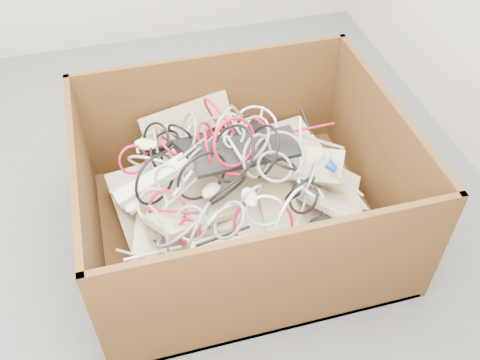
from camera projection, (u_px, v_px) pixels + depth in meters
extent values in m
plane|color=#565659|center=(173.00, 204.00, 2.53)|extent=(3.00, 3.00, 0.00)
cube|color=#3E210F|center=(241.00, 228.00, 2.41)|extent=(1.26, 1.05, 0.03)
cube|color=#3E210F|center=(213.00, 109.00, 2.55)|extent=(1.26, 0.03, 0.59)
cube|color=#3E210F|center=(280.00, 286.00, 1.86)|extent=(1.26, 0.02, 0.59)
cube|color=#3E210F|center=(379.00, 157.00, 2.32)|extent=(0.02, 1.00, 0.59)
cube|color=#3E210F|center=(89.00, 213.00, 2.10)|extent=(0.03, 1.00, 0.59)
cube|color=#C7B194|center=(240.00, 214.00, 2.37)|extent=(1.10, 0.95, 0.20)
cube|color=#C7B194|center=(220.00, 219.00, 2.25)|extent=(0.79, 0.71, 0.21)
cube|color=#C3BD89|center=(159.00, 176.00, 2.35)|extent=(0.44, 0.34, 0.10)
cube|color=#C3BD89|center=(316.00, 168.00, 2.40)|extent=(0.42, 0.34, 0.18)
cube|color=#C3BD89|center=(282.00, 222.00, 2.17)|extent=(0.20, 0.44, 0.03)
cube|color=#C3BD89|center=(198.00, 223.00, 2.14)|extent=(0.43, 0.18, 0.17)
cube|color=#C3BD89|center=(346.00, 211.00, 2.17)|extent=(0.31, 0.42, 0.18)
cube|color=#C3BD89|center=(186.00, 120.00, 2.46)|extent=(0.44, 0.15, 0.18)
cube|color=#C3BD89|center=(196.00, 215.00, 2.11)|extent=(0.42, 0.33, 0.21)
cube|color=#C3BD89|center=(293.00, 163.00, 2.28)|extent=(0.43, 0.34, 0.14)
cube|color=black|center=(225.00, 139.00, 2.25)|extent=(0.45, 0.25, 0.13)
cube|color=black|center=(246.00, 151.00, 2.14)|extent=(0.43, 0.16, 0.07)
ellipsoid|color=beige|center=(134.00, 204.00, 2.10)|extent=(0.11, 0.11, 0.04)
ellipsoid|color=beige|center=(280.00, 138.00, 2.35)|extent=(0.10, 0.11, 0.04)
ellipsoid|color=beige|center=(221.00, 266.00, 1.92)|extent=(0.11, 0.08, 0.04)
ellipsoid|color=beige|center=(250.00, 197.00, 1.96)|extent=(0.06, 0.10, 0.04)
ellipsoid|color=beige|center=(146.00, 144.00, 2.19)|extent=(0.11, 0.09, 0.04)
ellipsoid|color=black|center=(321.00, 222.00, 2.06)|extent=(0.10, 0.07, 0.04)
ellipsoid|color=beige|center=(211.00, 190.00, 2.12)|extent=(0.11, 0.11, 0.04)
cube|color=silver|center=(154.00, 180.00, 2.11)|extent=(0.33, 0.14, 0.13)
cube|color=silver|center=(223.00, 246.00, 1.95)|extent=(0.26, 0.07, 0.09)
cube|color=blue|center=(332.00, 166.00, 2.17)|extent=(0.06, 0.06, 0.03)
torus|color=#B20C27|center=(133.00, 160.00, 2.18)|extent=(0.15, 0.10, 0.13)
torus|color=#B20C27|center=(169.00, 146.00, 2.22)|extent=(0.10, 0.14, 0.11)
torus|color=gray|center=(309.00, 180.00, 2.08)|extent=(0.12, 0.16, 0.16)
torus|color=black|center=(180.00, 133.00, 2.25)|extent=(0.11, 0.11, 0.12)
torus|color=silver|center=(234.00, 136.00, 2.12)|extent=(0.14, 0.06, 0.14)
torus|color=gray|center=(248.00, 140.00, 2.15)|extent=(0.24, 0.31, 0.21)
torus|color=black|center=(202.00, 176.00, 2.05)|extent=(0.24, 0.10, 0.25)
torus|color=gray|center=(226.00, 129.00, 2.17)|extent=(0.20, 0.21, 0.28)
torus|color=silver|center=(311.00, 189.00, 2.05)|extent=(0.15, 0.18, 0.12)
torus|color=silver|center=(152.00, 205.00, 2.07)|extent=(0.14, 0.14, 0.14)
torus|color=silver|center=(187.00, 145.00, 2.32)|extent=(0.12, 0.20, 0.22)
torus|color=#B20C27|center=(263.00, 225.00, 1.97)|extent=(0.30, 0.20, 0.24)
torus|color=black|center=(260.00, 152.00, 2.10)|extent=(0.19, 0.32, 0.27)
torus|color=gray|center=(215.00, 131.00, 2.33)|extent=(0.18, 0.14, 0.13)
torus|color=gray|center=(257.00, 156.00, 2.06)|extent=(0.19, 0.18, 0.23)
torus|color=silver|center=(153.00, 164.00, 2.26)|extent=(0.29, 0.19, 0.26)
torus|color=gray|center=(198.00, 229.00, 1.96)|extent=(0.18, 0.22, 0.22)
torus|color=#B20C27|center=(211.00, 151.00, 2.16)|extent=(0.07, 0.25, 0.25)
torus|color=#B20C27|center=(168.00, 209.00, 2.04)|extent=(0.20, 0.11, 0.20)
torus|color=gray|center=(188.00, 133.00, 2.22)|extent=(0.10, 0.24, 0.23)
torus|color=black|center=(300.00, 189.00, 2.07)|extent=(0.19, 0.10, 0.20)
torus|color=gray|center=(191.00, 223.00, 1.93)|extent=(0.15, 0.13, 0.15)
torus|color=silver|center=(291.00, 216.00, 1.99)|extent=(0.26, 0.23, 0.34)
torus|color=silver|center=(265.00, 211.00, 1.96)|extent=(0.16, 0.07, 0.15)
torus|color=silver|center=(146.00, 144.00, 2.31)|extent=(0.13, 0.15, 0.10)
torus|color=black|center=(232.00, 153.00, 2.04)|extent=(0.21, 0.32, 0.26)
torus|color=#B20C27|center=(234.00, 142.00, 2.05)|extent=(0.26, 0.13, 0.26)
torus|color=#B20C27|center=(205.00, 136.00, 2.23)|extent=(0.11, 0.15, 0.16)
torus|color=silver|center=(172.00, 137.00, 2.32)|extent=(0.12, 0.14, 0.18)
torus|color=gray|center=(228.00, 218.00, 1.98)|extent=(0.20, 0.06, 0.20)
torus|color=black|center=(279.00, 161.00, 2.11)|extent=(0.16, 0.20, 0.15)
torus|color=gray|center=(157.00, 144.00, 2.27)|extent=(0.03, 0.22, 0.22)
torus|color=black|center=(156.00, 140.00, 2.25)|extent=(0.12, 0.20, 0.19)
torus|color=gray|center=(229.00, 220.00, 1.90)|extent=(0.16, 0.21, 0.15)
torus|color=silver|center=(210.00, 221.00, 1.96)|extent=(0.09, 0.12, 0.13)
torus|color=black|center=(303.00, 197.00, 2.04)|extent=(0.14, 0.19, 0.14)
torus|color=silver|center=(225.00, 139.00, 2.24)|extent=(0.10, 0.13, 0.13)
torus|color=gray|center=(251.00, 196.00, 1.96)|extent=(0.14, 0.08, 0.15)
torus|color=#B20C27|center=(222.00, 122.00, 2.30)|extent=(0.16, 0.31, 0.29)
torus|color=black|center=(254.00, 139.00, 2.27)|extent=(0.26, 0.21, 0.22)
torus|color=gray|center=(157.00, 232.00, 1.95)|extent=(0.10, 0.27, 0.28)
torus|color=gray|center=(179.00, 228.00, 1.94)|extent=(0.24, 0.25, 0.18)
torus|color=#B20C27|center=(250.00, 135.00, 2.29)|extent=(0.18, 0.12, 0.16)
torus|color=gray|center=(169.00, 180.00, 2.02)|extent=(0.14, 0.12, 0.12)
torus|color=black|center=(156.00, 180.00, 2.11)|extent=(0.25, 0.20, 0.31)
torus|color=black|center=(164.00, 142.00, 2.24)|extent=(0.16, 0.17, 0.08)
torus|color=black|center=(157.00, 156.00, 2.21)|extent=(0.07, 0.16, 0.16)
torus|color=black|center=(227.00, 190.00, 2.03)|extent=(0.24, 0.13, 0.24)
torus|color=gray|center=(278.00, 156.00, 2.11)|extent=(0.21, 0.21, 0.18)
torus|color=gray|center=(275.00, 167.00, 2.05)|extent=(0.19, 0.19, 0.06)
torus|color=gray|center=(244.00, 127.00, 2.30)|extent=(0.19, 0.30, 0.25)
torus|color=silver|center=(256.00, 125.00, 2.38)|extent=(0.25, 0.23, 0.12)
torus|color=silver|center=(231.00, 129.00, 2.26)|extent=(0.18, 0.12, 0.15)
torus|color=silver|center=(256.00, 128.00, 2.37)|extent=(0.15, 0.09, 0.14)
torus|color=#B20C27|center=(189.00, 232.00, 1.96)|extent=(0.11, 0.10, 0.12)
cylinder|color=gray|center=(180.00, 137.00, 2.27)|extent=(0.23, 0.19, 0.06)
cylinder|color=#B20C27|center=(172.00, 211.00, 2.01)|extent=(0.21, 0.10, 0.03)
cylinder|color=black|center=(320.00, 229.00, 2.02)|extent=(0.11, 0.22, 0.09)
cylinder|color=black|center=(307.00, 121.00, 2.33)|extent=(0.02, 0.13, 0.05)
cylinder|color=silver|center=(153.00, 253.00, 1.95)|extent=(0.21, 0.03, 0.03)
cylinder|color=gray|center=(180.00, 194.00, 2.02)|extent=(0.17, 0.17, 0.05)
cylinder|color=#B20C27|center=(222.00, 172.00, 2.10)|extent=(0.21, 0.11, 0.01)
cylinder|color=black|center=(153.00, 150.00, 2.22)|extent=(0.18, 0.05, 0.02)
cylinder|color=gray|center=(336.00, 164.00, 2.13)|extent=(0.02, 0.14, 0.06)
cylinder|color=silver|center=(300.00, 145.00, 2.24)|extent=(0.10, 0.27, 0.09)
cylinder|color=silver|center=(183.00, 183.00, 2.04)|extent=(0.11, 0.14, 0.03)
cylinder|color=gray|center=(205.00, 144.00, 2.17)|extent=(0.17, 0.22, 0.09)
cylinder|color=gray|center=(354.00, 227.00, 2.00)|extent=(0.11, 0.15, 0.02)
cylinder|color=black|center=(223.00, 236.00, 1.91)|extent=(0.21, 0.05, 0.01)
cylinder|color=gray|center=(318.00, 141.00, 2.26)|extent=(0.14, 0.22, 0.09)
cylinder|color=#B20C27|center=(226.00, 114.00, 2.42)|extent=(0.09, 0.12, 0.02)
cylinder|color=silver|center=(236.00, 150.00, 2.09)|extent=(0.04, 0.16, 0.02)
cylinder|color=silver|center=(259.00, 129.00, 2.38)|extent=(0.12, 0.24, 0.05)
cylinder|color=gray|center=(183.00, 254.00, 1.91)|extent=(0.13, 0.04, 0.05)
cylinder|color=gray|center=(143.00, 257.00, 1.97)|extent=(0.19, 0.13, 0.02)
cylinder|color=gray|center=(350.00, 186.00, 2.14)|extent=(0.05, 0.16, 0.05)
cylinder|color=gray|center=(193.00, 148.00, 2.12)|extent=(0.16, 0.19, 0.08)
cylinder|color=black|center=(383.00, 214.00, 2.06)|extent=(0.14, 0.09, 0.02)
cylinder|color=#B20C27|center=(310.00, 128.00, 2.30)|extent=(0.24, 0.04, 0.03)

